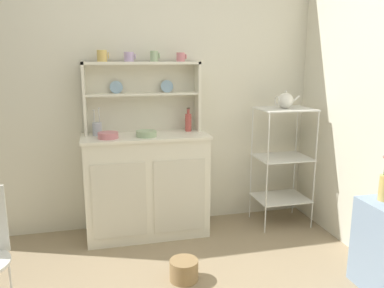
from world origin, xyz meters
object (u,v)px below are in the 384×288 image
(jam_bottle, at_px, (188,122))
(utensil_jar, at_px, (97,129))
(floor_basket, at_px, (184,270))
(hutch_cabinet, at_px, (147,184))
(hutch_shelf_unit, at_px, (142,91))
(bakers_rack, at_px, (283,154))
(cup_gold_0, at_px, (102,56))
(porcelain_teapot, at_px, (285,100))
(bowl_mixing_large, at_px, (108,135))

(jam_bottle, distance_m, utensil_jar, 0.80)
(jam_bottle, height_order, utensil_jar, utensil_jar)
(floor_basket, height_order, utensil_jar, utensil_jar)
(hutch_cabinet, xyz_separation_m, floor_basket, (0.15, -0.82, -0.39))
(hutch_shelf_unit, bearing_deg, utensil_jar, -167.98)
(bakers_rack, bearing_deg, cup_gold_0, 173.32)
(floor_basket, bearing_deg, bakers_rack, 34.10)
(hutch_shelf_unit, xyz_separation_m, porcelain_teapot, (1.26, -0.23, -0.09))
(hutch_shelf_unit, xyz_separation_m, cup_gold_0, (-0.33, -0.04, 0.30))
(bowl_mixing_large, xyz_separation_m, utensil_jar, (-0.08, 0.15, 0.03))
(jam_bottle, bearing_deg, utensil_jar, -179.40)
(hutch_shelf_unit, relative_size, bakers_rack, 0.91)
(jam_bottle, bearing_deg, hutch_shelf_unit, 169.14)
(hutch_cabinet, xyz_separation_m, bowl_mixing_large, (-0.31, -0.07, 0.47))
(porcelain_teapot, bearing_deg, jam_bottle, 170.13)
(utensil_jar, height_order, porcelain_teapot, porcelain_teapot)
(utensil_jar, bearing_deg, jam_bottle, 0.60)
(floor_basket, xyz_separation_m, bowl_mixing_large, (-0.47, 0.74, 0.86))
(bakers_rack, xyz_separation_m, cup_gold_0, (-1.59, 0.19, 0.89))
(cup_gold_0, distance_m, utensil_jar, 0.61)
(hutch_cabinet, xyz_separation_m, utensil_jar, (-0.40, 0.08, 0.50))
(bakers_rack, distance_m, floor_basket, 1.47)
(hutch_shelf_unit, xyz_separation_m, utensil_jar, (-0.40, -0.08, -0.30))
(cup_gold_0, height_order, utensil_jar, cup_gold_0)
(jam_bottle, xyz_separation_m, porcelain_teapot, (0.86, -0.15, 0.18))
(utensil_jar, xyz_separation_m, porcelain_teapot, (1.66, -0.14, 0.21))
(hutch_shelf_unit, height_order, bowl_mixing_large, hutch_shelf_unit)
(hutch_cabinet, height_order, cup_gold_0, cup_gold_0)
(bowl_mixing_large, height_order, jam_bottle, jam_bottle)
(hutch_cabinet, xyz_separation_m, cup_gold_0, (-0.33, 0.12, 1.10))
(bakers_rack, xyz_separation_m, jam_bottle, (-0.86, 0.15, 0.31))
(bowl_mixing_large, relative_size, jam_bottle, 0.79)
(cup_gold_0, bearing_deg, bakers_rack, -6.68)
(hutch_cabinet, bearing_deg, cup_gold_0, 159.46)
(hutch_cabinet, distance_m, cup_gold_0, 1.16)
(bakers_rack, height_order, cup_gold_0, cup_gold_0)
(bowl_mixing_large, distance_m, utensil_jar, 0.18)
(jam_bottle, bearing_deg, porcelain_teapot, -9.87)
(hutch_shelf_unit, relative_size, utensil_jar, 4.23)
(hutch_shelf_unit, xyz_separation_m, bakers_rack, (1.26, -0.23, -0.59))
(hutch_cabinet, bearing_deg, bowl_mixing_large, -166.86)
(hutch_shelf_unit, xyz_separation_m, bowl_mixing_large, (-0.31, -0.24, -0.34))
(jam_bottle, bearing_deg, floor_basket, -105.28)
(hutch_cabinet, bearing_deg, bakers_rack, -2.90)
(bowl_mixing_large, xyz_separation_m, jam_bottle, (0.71, 0.16, 0.06))
(bakers_rack, distance_m, utensil_jar, 1.69)
(hutch_cabinet, xyz_separation_m, bakers_rack, (1.26, -0.06, 0.21))
(hutch_cabinet, height_order, jam_bottle, jam_bottle)
(bakers_rack, bearing_deg, bowl_mixing_large, -179.66)
(hutch_cabinet, distance_m, hutch_shelf_unit, 0.82)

